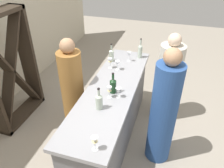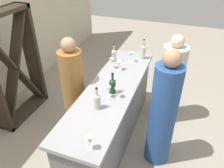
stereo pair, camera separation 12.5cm
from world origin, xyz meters
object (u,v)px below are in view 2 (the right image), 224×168
at_px(wine_bottle_second_right_clear_pale, 143,51).
at_px(wine_glass_near_right, 132,55).
at_px(person_right_guest, 74,93).
at_px(wine_glass_far_right, 112,61).
at_px(wine_glass_near_left, 89,140).
at_px(wine_glass_far_center, 119,64).
at_px(wine_glass_far_left, 108,90).
at_px(wine_rack, 14,68).
at_px(wine_bottle_second_left_olive_green, 113,85).
at_px(wine_bottle_leftmost_clear_pale, 97,101).
at_px(person_left_guest, 163,115).
at_px(person_center_guest, 170,83).
at_px(wine_glass_near_center, 117,91).
at_px(wine_bottle_center_clear_pale, 114,55).

relative_size(wine_bottle_second_right_clear_pale, wine_glass_near_right, 2.01).
bearing_deg(wine_bottle_second_right_clear_pale, person_right_guest, 143.23).
bearing_deg(wine_glass_far_right, person_right_guest, 143.11).
relative_size(wine_glass_near_left, person_right_guest, 0.10).
bearing_deg(wine_glass_far_center, wine_glass_far_left, -172.09).
xyz_separation_m(wine_rack, wine_glass_far_right, (0.43, -1.47, 0.17)).
distance_m(wine_bottle_second_right_clear_pale, wine_glass_near_left, 1.98).
distance_m(wine_glass_near_left, wine_glass_near_right, 1.81).
bearing_deg(wine_glass_far_left, wine_rack, 80.78).
height_order(wine_rack, wine_bottle_second_left_olive_green, wine_rack).
bearing_deg(wine_bottle_second_left_olive_green, wine_glass_near_left, -173.38).
bearing_deg(wine_bottle_second_left_olive_green, wine_bottle_leftmost_clear_pale, 170.62).
xyz_separation_m(wine_glass_near_left, person_left_guest, (0.92, -0.54, -0.30)).
bearing_deg(person_center_guest, wine_glass_near_left, 78.60).
bearing_deg(wine_glass_near_left, wine_bottle_leftmost_clear_pale, 16.14).
height_order(wine_glass_near_center, wine_glass_near_right, wine_glass_near_right).
xyz_separation_m(wine_glass_near_left, wine_glass_far_center, (1.48, 0.21, -0.01)).
bearing_deg(person_left_guest, wine_glass_near_left, 69.89).
height_order(wine_rack, person_center_guest, wine_rack).
bearing_deg(person_left_guest, wine_rack, 6.81).
bearing_deg(wine_bottle_leftmost_clear_pale, wine_glass_far_center, 3.00).
distance_m(wine_bottle_leftmost_clear_pale, wine_bottle_second_left_olive_green, 0.35).
distance_m(wine_glass_near_right, person_right_guest, 1.07).
height_order(wine_bottle_second_left_olive_green, wine_glass_near_left, wine_bottle_second_left_olive_green).
bearing_deg(wine_rack, wine_bottle_center_clear_pale, -65.51).
bearing_deg(wine_glass_far_left, person_center_guest, -32.78).
xyz_separation_m(wine_glass_near_right, person_right_guest, (-0.82, 0.60, -0.33)).
distance_m(wine_bottle_center_clear_pale, wine_glass_near_right, 0.28).
relative_size(wine_bottle_second_left_olive_green, wine_glass_far_right, 1.72).
relative_size(wine_glass_near_left, wine_glass_far_center, 1.10).
bearing_deg(person_center_guest, wine_bottle_leftmost_clear_pale, 65.78).
bearing_deg(person_center_guest, wine_glass_near_center, 65.68).
height_order(wine_glass_far_center, person_left_guest, person_left_guest).
height_order(wine_glass_near_left, person_left_guest, person_left_guest).
xyz_separation_m(wine_glass_near_center, wine_glass_far_right, (0.67, 0.32, 0.02)).
xyz_separation_m(wine_glass_far_left, person_right_guest, (0.19, 0.60, -0.32)).
xyz_separation_m(wine_bottle_leftmost_clear_pale, person_right_guest, (0.42, 0.55, -0.32)).
bearing_deg(wine_glass_far_center, person_center_guest, -66.63).
height_order(wine_glass_near_center, person_center_guest, person_center_guest).
bearing_deg(wine_rack, person_left_guest, -93.80).
distance_m(wine_glass_far_left, wine_glass_far_right, 0.74).
xyz_separation_m(wine_bottle_leftmost_clear_pale, wine_glass_near_right, (1.24, -0.05, 0.01)).
distance_m(wine_bottle_second_left_olive_green, wine_glass_near_right, 0.90).
bearing_deg(wine_glass_near_center, person_center_guest, -29.38).
bearing_deg(person_right_guest, wine_bottle_second_right_clear_pale, 41.80).
bearing_deg(wine_bottle_second_left_olive_green, wine_glass_far_left, 174.88).
bearing_deg(wine_glass_far_right, wine_glass_near_right, -35.32).
bearing_deg(wine_glass_far_right, wine_glass_far_left, -163.06).
height_order(wine_bottle_leftmost_clear_pale, wine_bottle_second_right_clear_pale, wine_bottle_second_right_clear_pale).
height_order(wine_glass_near_right, wine_glass_far_center, wine_glass_near_right).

